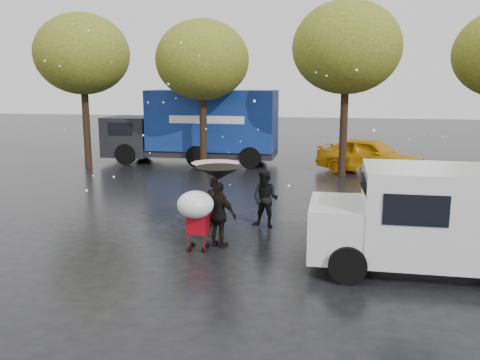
% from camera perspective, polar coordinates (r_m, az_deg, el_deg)
% --- Properties ---
extents(ground, '(90.00, 90.00, 0.00)m').
position_cam_1_polar(ground, '(12.31, -0.13, -7.50)').
color(ground, black).
rests_on(ground, ground).
extents(person_pink, '(0.64, 0.51, 1.52)m').
position_cam_1_polar(person_pink, '(12.98, -2.77, -3.03)').
color(person_pink, black).
rests_on(person_pink, ground).
extents(person_middle, '(0.89, 0.77, 1.57)m').
position_cam_1_polar(person_middle, '(13.74, 2.86, -2.14)').
color(person_middle, black).
rests_on(person_middle, ground).
extents(person_black, '(1.00, 0.70, 1.58)m').
position_cam_1_polar(person_black, '(12.09, -2.36, -3.94)').
color(person_black, black).
rests_on(person_black, ground).
extents(umbrella_pink, '(1.20, 1.20, 1.90)m').
position_cam_1_polar(umbrella_pink, '(12.78, -2.81, 1.27)').
color(umbrella_pink, '#4C4C4C').
rests_on(umbrella_pink, ground).
extents(umbrella_black, '(1.10, 1.10, 1.95)m').
position_cam_1_polar(umbrella_black, '(11.87, -2.40, 0.77)').
color(umbrella_black, '#4C4C4C').
rests_on(umbrella_black, ground).
extents(vendor_cart, '(1.52, 0.80, 1.27)m').
position_cam_1_polar(vendor_cart, '(12.63, 12.34, -3.84)').
color(vendor_cart, slate).
rests_on(vendor_cart, ground).
extents(shopping_cart, '(0.84, 0.84, 1.46)m').
position_cam_1_polar(shopping_cart, '(11.68, -4.98, -3.13)').
color(shopping_cart, '#A30915').
rests_on(shopping_cart, ground).
extents(white_van, '(4.91, 2.18, 2.20)m').
position_cam_1_polar(white_van, '(11.17, 21.41, -4.01)').
color(white_van, white).
rests_on(white_van, ground).
extents(blue_truck, '(8.30, 2.60, 3.50)m').
position_cam_1_polar(blue_truck, '(24.63, -4.95, 5.98)').
color(blue_truck, navy).
rests_on(blue_truck, ground).
extents(box_ground_near, '(0.63, 0.55, 0.49)m').
position_cam_1_polar(box_ground_near, '(12.17, 13.49, -6.83)').
color(box_ground_near, olive).
rests_on(box_ground_near, ground).
extents(box_ground_far, '(0.52, 0.44, 0.35)m').
position_cam_1_polar(box_ground_far, '(12.99, 10.83, -5.88)').
color(box_ground_far, olive).
rests_on(box_ground_far, ground).
extents(yellow_taxi, '(4.91, 3.53, 1.55)m').
position_cam_1_polar(yellow_taxi, '(22.52, 14.41, 2.68)').
color(yellow_taxi, orange).
rests_on(yellow_taxi, ground).
extents(tree_row, '(21.60, 4.40, 7.12)m').
position_cam_1_polar(tree_row, '(21.66, 3.76, 13.95)').
color(tree_row, black).
rests_on(tree_row, ground).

